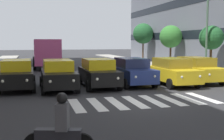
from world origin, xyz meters
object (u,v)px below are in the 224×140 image
object	(u,v)px
car_4	(58,74)
motorcycle_with_rider	(60,131)
traffic_light_gantry	(1,18)
car_1	(172,71)
car_0	(197,69)
street_tree_1	(211,38)
street_tree_2	(171,37)
street_tree_3	(143,34)
car_2	(132,71)
car_5	(17,74)
car_3	(98,73)
street_lamp_left	(201,14)
bus_behind_traffic	(46,50)

from	to	relation	value
car_4	motorcycle_with_rider	distance (m)	9.81
traffic_light_gantry	motorcycle_with_rider	bearing A→B (deg)	108.16
car_1	car_4	bearing A→B (deg)	-1.51
car_0	car_4	world-z (taller)	same
street_tree_1	motorcycle_with_rider	bearing A→B (deg)	44.94
street_tree_2	street_tree_3	size ratio (longest dim) A/B	0.86
car_4	car_2	bearing A→B (deg)	-173.39
car_4	car_5	bearing A→B (deg)	-17.57
car_5	street_tree_1	size ratio (longest dim) A/B	1.13
car_4	motorcycle_with_rider	bearing A→B (deg)	85.33
car_3	street_tree_2	xyz separation A→B (m)	(-10.31, -10.61, 2.42)
street_lamp_left	street_tree_2	world-z (taller)	street_lamp_left
car_4	street_lamp_left	distance (m)	12.19
car_2	street_tree_3	world-z (taller)	street_tree_3
traffic_light_gantry	street_tree_2	xyz separation A→B (m)	(-15.25, -15.46, -0.36)
car_3	traffic_light_gantry	world-z (taller)	traffic_light_gantry
car_5	motorcycle_with_rider	xyz separation A→B (m)	(-1.48, 10.50, -0.24)
car_0	car_4	size ratio (longest dim) A/B	1.00
car_1	car_4	world-z (taller)	same
car_0	car_4	bearing A→B (deg)	2.53
street_tree_2	street_tree_3	world-z (taller)	street_tree_3
car_1	car_2	distance (m)	2.56
bus_behind_traffic	motorcycle_with_rider	distance (m)	25.45
traffic_light_gantry	street_tree_1	size ratio (longest dim) A/B	1.40
car_2	bus_behind_traffic	distance (m)	15.84
car_0	car_3	xyz separation A→B (m)	(6.91, 0.14, 0.00)
car_0	car_3	world-z (taller)	same
car_0	street_tree_1	world-z (taller)	street_tree_1
traffic_light_gantry	street_tree_3	world-z (taller)	traffic_light_gantry
car_1	street_lamp_left	world-z (taller)	street_lamp_left
bus_behind_traffic	car_0	bearing A→B (deg)	121.55
car_2	car_4	distance (m)	4.74
motorcycle_with_rider	traffic_light_gantry	world-z (taller)	traffic_light_gantry
street_tree_3	car_2	bearing A→B (deg)	66.09
motorcycle_with_rider	traffic_light_gantry	size ratio (longest dim) A/B	0.30
car_5	street_lamp_left	size ratio (longest dim) A/B	0.57
traffic_light_gantry	car_2	bearing A→B (deg)	-144.62
traffic_light_gantry	street_tree_1	world-z (taller)	traffic_light_gantry
car_1	street_tree_2	distance (m)	12.63
motorcycle_with_rider	bus_behind_traffic	bearing A→B (deg)	-91.80
car_1	bus_behind_traffic	size ratio (longest dim) A/B	0.42
car_0	street_tree_3	world-z (taller)	street_tree_3
car_4	street_tree_2	size ratio (longest dim) A/B	1.02
car_5	street_tree_3	xyz separation A→B (m)	(-14.98, -17.85, 2.95)
car_3	motorcycle_with_rider	distance (m)	10.56
car_1	car_5	size ratio (longest dim) A/B	1.00
car_3	traffic_light_gantry	size ratio (longest dim) A/B	0.81
bus_behind_traffic	street_tree_2	distance (m)	13.68
bus_behind_traffic	street_tree_2	bearing A→B (deg)	159.53
car_3	street_tree_2	distance (m)	14.99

